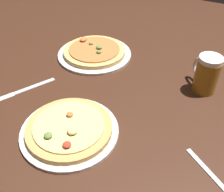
# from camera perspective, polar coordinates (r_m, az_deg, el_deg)

# --- Properties ---
(ground_plane) EXTENTS (2.40, 2.40, 0.03)m
(ground_plane) POSITION_cam_1_polar(r_m,az_deg,el_deg) (0.98, 0.00, -1.57)
(ground_plane) COLOR #3D2114
(pizza_plate_near) EXTENTS (0.32, 0.32, 0.05)m
(pizza_plate_near) POSITION_cam_1_polar(r_m,az_deg,el_deg) (0.85, -9.28, -7.12)
(pizza_plate_near) COLOR silver
(pizza_plate_near) RESTS_ON ground_plane
(pizza_plate_far) EXTENTS (0.34, 0.34, 0.05)m
(pizza_plate_far) POSITION_cam_1_polar(r_m,az_deg,el_deg) (1.23, -3.86, 9.51)
(pizza_plate_far) COLOR silver
(pizza_plate_far) RESTS_ON ground_plane
(beer_mug_dark) EXTENTS (0.11, 0.12, 0.15)m
(beer_mug_dark) POSITION_cam_1_polar(r_m,az_deg,el_deg) (1.04, 19.88, 4.54)
(beer_mug_dark) COLOR #9E6619
(beer_mug_dark) RESTS_ON ground_plane
(fork_left) EXTENTS (0.19, 0.14, 0.01)m
(fork_left) POSITION_cam_1_polar(r_m,az_deg,el_deg) (0.80, 21.66, -16.46)
(fork_left) COLOR silver
(fork_left) RESTS_ON ground_plane
(knife_right) EXTENTS (0.12, 0.21, 0.01)m
(knife_right) POSITION_cam_1_polar(r_m,az_deg,el_deg) (1.07, -18.07, 1.52)
(knife_right) COLOR silver
(knife_right) RESTS_ON ground_plane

